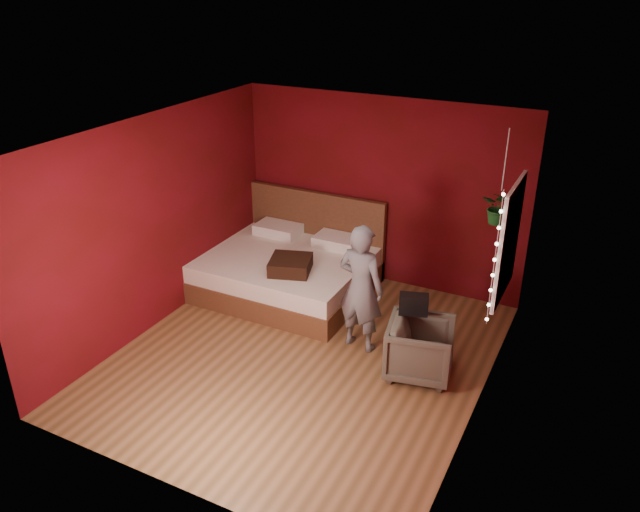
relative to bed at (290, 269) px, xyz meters
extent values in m
plane|color=brown|center=(0.95, -1.39, -0.31)|extent=(4.50, 4.50, 0.00)
cube|color=maroon|center=(0.95, 0.87, 0.99)|extent=(4.00, 0.02, 2.60)
cube|color=maroon|center=(0.95, -3.65, 0.99)|extent=(4.00, 0.02, 2.60)
cube|color=maroon|center=(-1.06, -1.39, 0.99)|extent=(0.02, 4.50, 2.60)
cube|color=maroon|center=(2.96, -1.39, 0.99)|extent=(0.02, 4.50, 2.60)
cube|color=white|center=(0.95, -1.39, 2.30)|extent=(4.00, 4.50, 0.02)
cube|color=white|center=(2.92, -0.49, 1.19)|extent=(0.04, 0.97, 1.27)
cube|color=black|center=(2.90, -0.49, 1.19)|extent=(0.02, 0.85, 1.15)
cube|color=white|center=(2.90, -0.49, 1.19)|extent=(0.03, 0.05, 1.15)
cube|color=white|center=(2.90, -0.49, 1.19)|extent=(0.03, 0.85, 0.05)
cylinder|color=silver|center=(2.89, -1.01, 1.19)|extent=(0.01, 0.01, 1.45)
sphere|color=#FFF2CC|center=(2.89, -1.01, 0.52)|extent=(0.04, 0.04, 0.04)
sphere|color=#FFF2CC|center=(2.89, -1.01, 0.69)|extent=(0.04, 0.04, 0.04)
sphere|color=#FFF2CC|center=(2.89, -1.01, 0.86)|extent=(0.04, 0.04, 0.04)
sphere|color=#FFF2CC|center=(2.89, -1.01, 1.02)|extent=(0.04, 0.04, 0.04)
sphere|color=#FFF2CC|center=(2.89, -1.01, 1.19)|extent=(0.04, 0.04, 0.04)
sphere|color=#FFF2CC|center=(2.89, -1.01, 1.36)|extent=(0.04, 0.04, 0.04)
sphere|color=#FFF2CC|center=(2.89, -1.01, 1.53)|extent=(0.04, 0.04, 0.04)
sphere|color=#FFF2CC|center=(2.89, -1.01, 1.70)|extent=(0.04, 0.04, 0.04)
sphere|color=#FFF2CC|center=(2.89, -1.01, 1.87)|extent=(0.04, 0.04, 0.04)
cube|color=brown|center=(0.00, -0.10, -0.16)|extent=(2.15, 1.82, 0.30)
cube|color=white|center=(0.00, -0.10, 0.11)|extent=(2.10, 1.79, 0.24)
cube|color=brown|center=(0.00, 0.77, 0.28)|extent=(2.15, 0.09, 1.18)
cube|color=white|center=(-0.48, 0.51, 0.30)|extent=(0.64, 0.41, 0.15)
cube|color=white|center=(0.48, 0.51, 0.30)|extent=(0.64, 0.41, 0.15)
imported|color=slate|center=(1.43, -0.89, 0.47)|extent=(0.60, 0.43, 1.55)
imported|color=#565244|center=(2.24, -1.10, 0.02)|extent=(0.83, 0.82, 0.65)
cube|color=black|center=(2.08, -0.94, 0.45)|extent=(0.35, 0.25, 0.23)
cube|color=black|center=(0.27, -0.47, 0.32)|extent=(0.64, 0.64, 0.18)
cylinder|color=silver|center=(2.72, -0.18, 1.95)|extent=(0.01, 0.01, 0.68)
imported|color=#17511B|center=(2.72, -0.18, 1.43)|extent=(0.40, 0.36, 0.38)
camera|label=1|loc=(3.85, -6.68, 3.82)|focal=35.00mm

